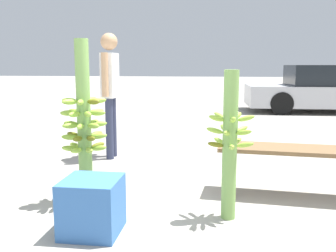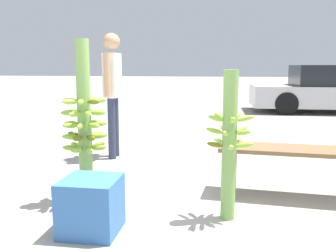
{
  "view_description": "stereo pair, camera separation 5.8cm",
  "coord_description": "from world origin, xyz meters",
  "views": [
    {
      "loc": [
        0.54,
        -2.92,
        1.3
      ],
      "look_at": [
        0.08,
        0.43,
        0.75
      ],
      "focal_mm": 40.0,
      "sensor_mm": 36.0,
      "label": 1
    },
    {
      "loc": [
        0.6,
        -2.91,
        1.3
      ],
      "look_at": [
        0.08,
        0.43,
        0.75
      ],
      "focal_mm": 40.0,
      "sensor_mm": 36.0,
      "label": 2
    }
  ],
  "objects": [
    {
      "name": "banana_stalk_left",
      "position": [
        -0.7,
        0.37,
        0.76
      ],
      "size": [
        0.43,
        0.43,
        1.54
      ],
      "color": "#7AA851",
      "rests_on": "ground_plane"
    },
    {
      "name": "parked_car",
      "position": [
        3.55,
        8.09,
        0.63
      ],
      "size": [
        4.35,
        1.93,
        1.3
      ],
      "rotation": [
        0.0,
        0.0,
        1.6
      ],
      "color": "#B7B7BC",
      "rests_on": "ground_plane"
    },
    {
      "name": "produce_crate",
      "position": [
        -0.42,
        -0.25,
        0.22
      ],
      "size": [
        0.43,
        0.43,
        0.43
      ],
      "color": "#386BB2",
      "rests_on": "ground_plane"
    },
    {
      "name": "market_bench",
      "position": [
        1.31,
        0.81,
        0.43
      ],
      "size": [
        1.54,
        0.56,
        0.5
      ],
      "rotation": [
        0.0,
        0.0,
        -0.09
      ],
      "color": "brown",
      "rests_on": "ground_plane"
    },
    {
      "name": "vendor_person",
      "position": [
        -0.96,
        2.12,
        1.06
      ],
      "size": [
        0.23,
        0.57,
        1.73
      ],
      "rotation": [
        0.0,
        0.0,
        1.59
      ],
      "color": "#2D334C",
      "rests_on": "ground_plane"
    },
    {
      "name": "banana_stalk_center",
      "position": [
        0.64,
        0.18,
        0.65
      ],
      "size": [
        0.4,
        0.4,
        1.27
      ],
      "color": "#7AA851",
      "rests_on": "ground_plane"
    },
    {
      "name": "ground_plane",
      "position": [
        0.0,
        0.0,
        0.0
      ],
      "size": [
        80.0,
        80.0,
        0.0
      ],
      "primitive_type": "plane",
      "color": "#9E998E"
    }
  ]
}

